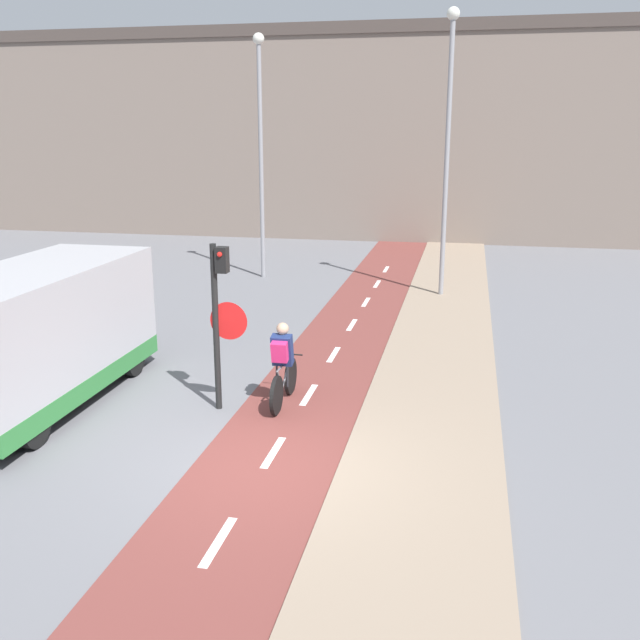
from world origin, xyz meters
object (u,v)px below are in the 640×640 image
at_px(cyclist_near, 283,367).
at_px(van, 38,338).
at_px(street_lamp_far, 261,135).
at_px(traffic_light_pole, 220,309).
at_px(street_lamp_sidewalk, 448,130).

xyz_separation_m(cyclist_near, van, (-4.29, -0.78, 0.50)).
relative_size(street_lamp_far, van, 1.45).
xyz_separation_m(street_lamp_far, van, (-0.74, -11.76, -3.41)).
bearing_deg(van, traffic_light_pole, 6.80).
relative_size(traffic_light_pole, street_lamp_sidewalk, 0.37).
distance_m(traffic_light_pole, cyclist_near, 1.55).
bearing_deg(cyclist_near, street_lamp_sidewalk, 75.55).
bearing_deg(street_lamp_sidewalk, traffic_light_pole, -109.27).
height_order(street_lamp_sidewalk, cyclist_near, street_lamp_sidewalk).
xyz_separation_m(traffic_light_pole, cyclist_near, (1.00, 0.39, -1.12)).
xyz_separation_m(street_lamp_far, cyclist_near, (3.55, -10.98, -3.91)).
height_order(street_lamp_far, van, street_lamp_far).
relative_size(street_lamp_far, cyclist_near, 4.47).
height_order(street_lamp_far, street_lamp_sidewalk, street_lamp_sidewalk).
bearing_deg(traffic_light_pole, street_lamp_far, 102.64).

